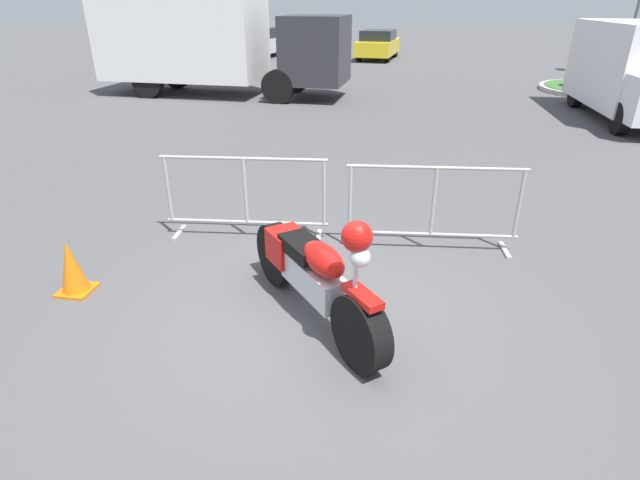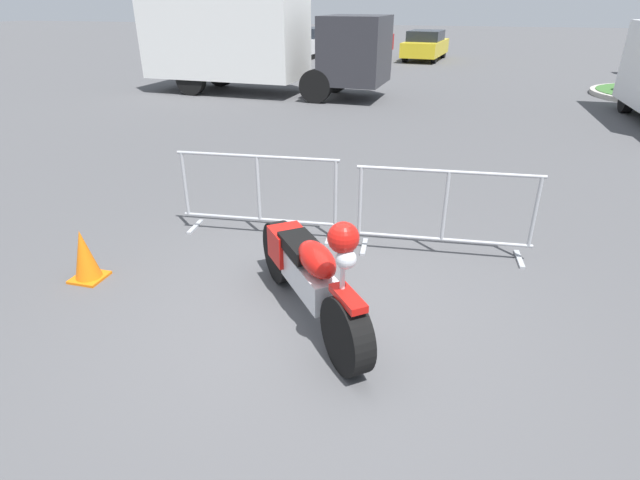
{
  "view_description": "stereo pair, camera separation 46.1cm",
  "coord_description": "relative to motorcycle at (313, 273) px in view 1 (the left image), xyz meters",
  "views": [
    {
      "loc": [
        0.73,
        -3.96,
        2.81
      ],
      "look_at": [
        0.02,
        0.45,
        0.65
      ],
      "focal_mm": 28.0,
      "sensor_mm": 36.0,
      "label": 1
    },
    {
      "loc": [
        1.19,
        -3.86,
        2.81
      ],
      "look_at": [
        0.02,
        0.45,
        0.65
      ],
      "focal_mm": 28.0,
      "sensor_mm": 36.0,
      "label": 2
    }
  ],
  "objects": [
    {
      "name": "parked_car_silver",
      "position": [
        -3.8,
        23.7,
        0.19
      ],
      "size": [
        2.07,
        4.15,
        1.35
      ],
      "rotation": [
        0.0,
        0.0,
        1.46
      ],
      "color": "#B7BABF",
      "rests_on": "ground"
    },
    {
      "name": "traffic_cone",
      "position": [
        -2.57,
        0.07,
        -0.21
      ],
      "size": [
        0.34,
        0.34,
        0.59
      ],
      "color": "orange",
      "rests_on": "ground"
    },
    {
      "name": "pedestrian",
      "position": [
        -1.91,
        18.93,
        0.43
      ],
      "size": [
        0.47,
        0.47,
        1.69
      ],
      "rotation": [
        0.0,
        0.0,
        5.29
      ],
      "color": "#262838",
      "rests_on": "ground"
    },
    {
      "name": "parked_car_blue",
      "position": [
        -10.0,
        23.8,
        0.25
      ],
      "size": [
        2.24,
        4.49,
        1.47
      ],
      "rotation": [
        0.0,
        0.0,
        1.46
      ],
      "color": "#284799",
      "rests_on": "ground"
    },
    {
      "name": "delivery_van",
      "position": [
        6.46,
        10.17,
        0.75
      ],
      "size": [
        2.05,
        5.02,
        2.31
      ],
      "rotation": [
        0.0,
        0.0,
        -1.56
      ],
      "color": "white",
      "rests_on": "ground"
    },
    {
      "name": "planter_island",
      "position": [
        7.29,
        14.49,
        -0.15
      ],
      "size": [
        4.0,
        4.0,
        1.18
      ],
      "color": "#ADA89E",
      "rests_on": "ground"
    },
    {
      "name": "box_truck",
      "position": [
        -5.35,
        11.89,
        1.14
      ],
      "size": [
        7.82,
        2.69,
        2.98
      ],
      "rotation": [
        0.0,
        0.0,
        -0.06
      ],
      "color": "white",
      "rests_on": "ground"
    },
    {
      "name": "parked_car_white",
      "position": [
        -6.9,
        23.6,
        0.23
      ],
      "size": [
        2.2,
        4.4,
        1.44
      ],
      "rotation": [
        0.0,
        0.0,
        1.46
      ],
      "color": "white",
      "rests_on": "ground"
    },
    {
      "name": "crowd_barrier_far",
      "position": [
        1.17,
        1.7,
        0.06
      ],
      "size": [
        2.09,
        0.6,
        1.07
      ],
      "rotation": [
        0.0,
        0.0,
        0.08
      ],
      "color": "#9EA0A5",
      "rests_on": "ground"
    },
    {
      "name": "ground_plane",
      "position": [
        -0.02,
        -0.05,
        -0.49
      ],
      "size": [
        120.0,
        120.0,
        0.0
      ],
      "primitive_type": "plane",
      "color": "#4C4C4F"
    },
    {
      "name": "motorcycle",
      "position": [
        0.0,
        0.0,
        0.0
      ],
      "size": [
        1.58,
        1.9,
        1.3
      ],
      "rotation": [
        0.0,
        0.0,
        -0.89
      ],
      "color": "black",
      "rests_on": "ground"
    },
    {
      "name": "crowd_barrier_near",
      "position": [
        -1.17,
        1.7,
        0.06
      ],
      "size": [
        2.09,
        0.6,
        1.07
      ],
      "rotation": [
        0.0,
        0.0,
        0.08
      ],
      "color": "#9EA0A5",
      "rests_on": "ground"
    },
    {
      "name": "parked_car_yellow",
      "position": [
        -0.7,
        23.33,
        0.22
      ],
      "size": [
        2.14,
        4.29,
        1.4
      ],
      "rotation": [
        0.0,
        0.0,
        1.46
      ],
      "color": "yellow",
      "rests_on": "ground"
    }
  ]
}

